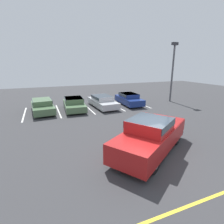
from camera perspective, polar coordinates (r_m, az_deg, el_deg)
The scene contains 13 objects.
ground_plane at distance 9.06m, azimuth 13.28°, elevation -14.20°, with size 60.00×60.00×0.00m, color #38383A.
stall_stripe_a at distance 17.70m, azimuth -26.73°, elevation -0.62°, with size 0.12×5.06×0.01m, color white.
stall_stripe_b at distance 17.67m, azimuth -17.10°, elevation 0.35°, with size 0.12×5.06×0.01m, color white.
stall_stripe_c at distance 18.13m, azimuth -7.71°, elevation 1.30°, with size 0.12×5.06×0.01m, color white.
stall_stripe_d at distance 19.06m, azimuth 1.00°, elevation 2.14°, with size 0.12×5.06×0.01m, color white.
stall_stripe_e at distance 20.39m, azimuth 8.75°, elevation 2.85°, with size 0.12×5.06×0.01m, color white.
aisle_stripe_foreground at distance 7.44m, azimuth 29.30°, elevation -23.25°, with size 0.12×8.27×0.01m, color yellow.
pickup_truck at distance 9.22m, azimuth 12.74°, elevation -7.27°, with size 5.72×4.69×1.83m.
parked_sedan_a at distance 17.58m, azimuth -21.78°, elevation 2.03°, with size 2.10×4.56×1.22m.
parked_sedan_b at distance 17.59m, azimuth -12.30°, elevation 2.77°, with size 2.09×4.43×1.20m.
parked_sedan_c at distance 18.33m, azimuth -3.12°, elevation 3.60°, with size 2.07×4.77×1.19m.
parked_sedan_d at distance 19.53m, azimuth 5.54°, elevation 4.37°, with size 1.93×4.33×1.24m.
light_post at distance 21.94m, azimuth 19.23°, elevation 13.42°, with size 0.70×0.36×6.71m.
Camera 1 is at (-4.74, -6.32, 4.44)m, focal length 28.00 mm.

